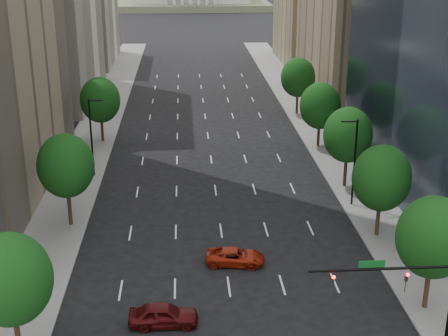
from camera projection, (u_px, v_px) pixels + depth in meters
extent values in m
cube|color=slate|center=(69.00, 193.00, 66.72)|extent=(6.00, 200.00, 0.15)
cube|color=slate|center=(358.00, 186.00, 68.61)|extent=(6.00, 200.00, 0.15)
cube|color=beige|center=(79.00, 20.00, 134.35)|extent=(14.00, 26.00, 18.00)
cube|color=#8C7759|center=(357.00, 7.00, 101.58)|extent=(14.00, 30.00, 30.00)
cube|color=#8C7759|center=(314.00, 25.00, 134.92)|extent=(14.00, 26.00, 16.00)
cylinder|color=#382316|center=(427.00, 284.00, 45.35)|extent=(0.36, 0.36, 4.00)
ellipsoid|color=#113A10|center=(433.00, 237.00, 44.07)|extent=(5.20, 5.20, 5.98)
cylinder|color=#382316|center=(378.00, 216.00, 56.62)|extent=(0.36, 0.36, 3.90)
ellipsoid|color=#113A10|center=(382.00, 178.00, 55.37)|extent=(5.20, 5.20, 5.98)
cylinder|color=#382316|center=(345.00, 169.00, 67.84)|extent=(0.36, 0.36, 4.10)
ellipsoid|color=#113A10|center=(348.00, 135.00, 66.52)|extent=(5.20, 5.20, 5.98)
cylinder|color=#382316|center=(319.00, 133.00, 81.02)|extent=(0.36, 0.36, 3.80)
ellipsoid|color=#113A10|center=(320.00, 106.00, 79.80)|extent=(5.20, 5.20, 5.98)
cylinder|color=#382316|center=(297.00, 102.00, 95.99)|extent=(0.36, 0.36, 4.00)
ellipsoid|color=#113A10|center=(298.00, 77.00, 94.70)|extent=(5.20, 5.20, 5.98)
cylinder|color=#382316|center=(17.00, 332.00, 39.90)|extent=(0.36, 0.36, 4.00)
ellipsoid|color=#113A10|center=(10.00, 280.00, 38.61)|extent=(5.20, 5.20, 5.98)
cylinder|color=#382316|center=(69.00, 205.00, 58.63)|extent=(0.36, 0.36, 4.15)
ellipsoid|color=#113A10|center=(66.00, 166.00, 57.29)|extent=(5.20, 5.20, 5.98)
cylinder|color=#382316|center=(102.00, 128.00, 83.04)|extent=(0.36, 0.36, 3.95)
ellipsoid|color=#113A10|center=(100.00, 100.00, 81.77)|extent=(5.20, 5.20, 5.98)
cylinder|color=black|center=(354.00, 163.00, 62.28)|extent=(0.20, 0.20, 9.00)
cylinder|color=black|center=(349.00, 122.00, 60.76)|extent=(1.60, 0.14, 0.14)
cylinder|color=black|center=(91.00, 139.00, 70.02)|extent=(0.20, 0.20, 9.00)
cylinder|color=black|center=(96.00, 101.00, 68.59)|extent=(1.60, 0.14, 0.14)
cylinder|color=black|center=(383.00, 269.00, 37.75)|extent=(9.00, 0.18, 0.18)
imported|color=black|center=(407.00, 276.00, 38.03)|extent=(0.18, 0.22, 1.10)
imported|color=black|center=(333.00, 279.00, 37.76)|extent=(0.18, 0.22, 1.10)
sphere|color=#FF0C07|center=(408.00, 275.00, 37.79)|extent=(0.20, 0.20, 0.20)
sphere|color=#FF0C07|center=(334.00, 277.00, 37.52)|extent=(0.20, 0.20, 0.20)
cube|color=#0C591E|center=(372.00, 264.00, 37.59)|extent=(1.60, 0.06, 0.45)
cube|color=#596647|center=(190.00, 4.00, 245.42)|extent=(60.00, 40.00, 2.50)
ellipsoid|color=olive|center=(22.00, 11.00, 539.39)|extent=(380.00, 342.00, 190.00)
ellipsoid|color=olive|center=(228.00, 15.00, 590.83)|extent=(440.00, 396.00, 240.00)
ellipsoid|color=olive|center=(394.00, 2.00, 636.28)|extent=(360.00, 324.00, 200.00)
imported|color=#440B0B|center=(163.00, 315.00, 43.77)|extent=(4.85, 1.97, 1.65)
imported|color=#971E0B|center=(235.00, 257.00, 52.10)|extent=(5.12, 2.88, 1.35)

